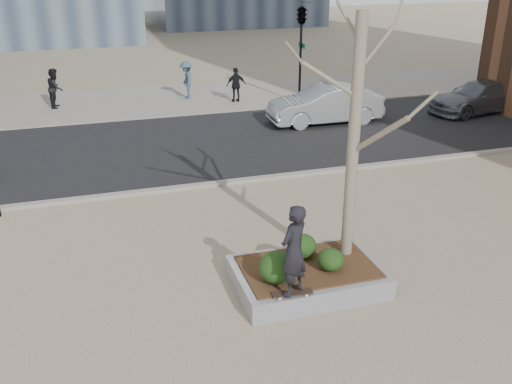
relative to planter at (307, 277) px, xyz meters
name	(u,v)px	position (x,y,z in m)	size (l,w,h in m)	color
ground	(262,294)	(-1.00, 0.00, -0.23)	(120.00, 120.00, 0.00)	tan
street	(177,146)	(-1.00, 10.00, -0.21)	(60.00, 8.00, 0.02)	black
far_sidewalk	(150,101)	(-1.00, 17.00, -0.21)	(60.00, 6.00, 0.02)	gray
planter	(307,277)	(0.00, 0.00, 0.00)	(3.00, 2.00, 0.45)	gray
planter_mulch	(308,267)	(0.00, 0.00, 0.25)	(2.70, 1.70, 0.04)	#382314
sycamore_tree	(356,102)	(1.00, 0.30, 3.56)	(2.80, 2.80, 6.60)	gray
shrub_left	(277,267)	(-0.80, -0.36, 0.58)	(0.73, 0.73, 0.62)	black
shrub_middle	(302,246)	(0.03, 0.40, 0.52)	(0.60, 0.60, 0.51)	#173611
shrub_right	(331,260)	(0.38, -0.26, 0.49)	(0.54, 0.54, 0.46)	black
skateboard	(292,294)	(-0.67, -0.88, 0.26)	(0.78, 0.20, 0.07)	black
skateboarder	(294,251)	(-0.67, -0.88, 1.20)	(0.66, 0.43, 1.80)	black
car_silver	(325,104)	(5.27, 11.18, 0.55)	(1.60, 4.59, 1.51)	#A7ABAF
car_third	(478,97)	(12.22, 10.77, 0.45)	(1.83, 4.50, 1.31)	#565B63
pedestrian_a	(55,88)	(-5.12, 17.03, 0.66)	(0.84, 0.65, 1.72)	black
pedestrian_b	(187,80)	(0.73, 16.89, 0.67)	(1.13, 0.65, 1.74)	#385165
pedestrian_c	(236,85)	(2.78, 15.61, 0.58)	(0.92, 0.38, 1.57)	black
traffic_light_far	(301,53)	(5.50, 14.60, 2.02)	(0.60, 2.48, 4.50)	black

